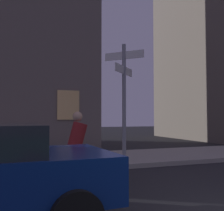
# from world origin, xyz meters

# --- Properties ---
(sidewalk_kerb) EXTENTS (40.00, 3.18, 0.14)m
(sidewalk_kerb) POSITION_xyz_m (0.00, 6.57, 0.07)
(sidewalk_kerb) COLOR gray
(sidewalk_kerb) RESTS_ON ground_plane
(signpost) EXTENTS (0.95, 0.95, 3.62)m
(signpost) POSITION_xyz_m (0.11, 5.45, 2.27)
(signpost) COLOR gray
(signpost) RESTS_ON sidewalk_kerb
(cyclist) EXTENTS (1.82, 0.33, 1.61)m
(cyclist) POSITION_xyz_m (-1.68, 3.73, 0.75)
(cyclist) COLOR black
(cyclist) RESTS_ON ground_plane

